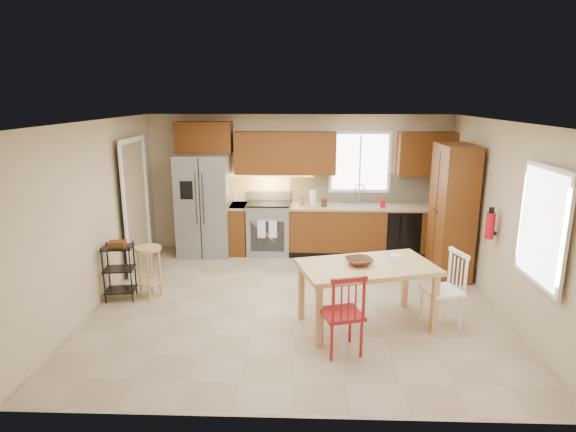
% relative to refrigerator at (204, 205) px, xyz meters
% --- Properties ---
extents(floor, '(5.50, 5.50, 0.00)m').
position_rel_refrigerator_xyz_m(floor, '(1.70, -2.12, -0.91)').
color(floor, tan).
rests_on(floor, ground).
extents(ceiling, '(5.50, 5.00, 0.02)m').
position_rel_refrigerator_xyz_m(ceiling, '(1.70, -2.12, 1.59)').
color(ceiling, silver).
rests_on(ceiling, ground).
extents(wall_back, '(5.50, 0.02, 2.50)m').
position_rel_refrigerator_xyz_m(wall_back, '(1.70, 0.38, 0.34)').
color(wall_back, '#CCB793').
rests_on(wall_back, ground).
extents(wall_front, '(5.50, 0.02, 2.50)m').
position_rel_refrigerator_xyz_m(wall_front, '(1.70, -4.62, 0.34)').
color(wall_front, '#CCB793').
rests_on(wall_front, ground).
extents(wall_left, '(0.02, 5.00, 2.50)m').
position_rel_refrigerator_xyz_m(wall_left, '(-1.05, -2.12, 0.34)').
color(wall_left, '#CCB793').
rests_on(wall_left, ground).
extents(wall_right, '(0.02, 5.00, 2.50)m').
position_rel_refrigerator_xyz_m(wall_right, '(4.45, -2.12, 0.34)').
color(wall_right, '#CCB793').
rests_on(wall_right, ground).
extents(refrigerator, '(0.92, 0.75, 1.82)m').
position_rel_refrigerator_xyz_m(refrigerator, '(0.00, 0.00, 0.00)').
color(refrigerator, gray).
rests_on(refrigerator, floor).
extents(range_stove, '(0.76, 0.63, 0.92)m').
position_rel_refrigerator_xyz_m(range_stove, '(1.15, 0.06, -0.45)').
color(range_stove, gray).
rests_on(range_stove, floor).
extents(base_cabinet_narrow, '(0.30, 0.60, 0.90)m').
position_rel_refrigerator_xyz_m(base_cabinet_narrow, '(0.60, 0.08, -0.46)').
color(base_cabinet_narrow, '#602E11').
rests_on(base_cabinet_narrow, floor).
extents(base_cabinet_run, '(2.92, 0.60, 0.90)m').
position_rel_refrigerator_xyz_m(base_cabinet_run, '(2.99, 0.08, -0.46)').
color(base_cabinet_run, '#602E11').
rests_on(base_cabinet_run, floor).
extents(dishwasher, '(0.60, 0.02, 0.78)m').
position_rel_refrigerator_xyz_m(dishwasher, '(3.55, -0.22, -0.46)').
color(dishwasher, black).
rests_on(dishwasher, floor).
extents(backsplash, '(2.92, 0.03, 0.55)m').
position_rel_refrigerator_xyz_m(backsplash, '(2.99, 0.36, 0.27)').
color(backsplash, beige).
rests_on(backsplash, wall_back).
extents(upper_over_fridge, '(1.00, 0.35, 0.55)m').
position_rel_refrigerator_xyz_m(upper_over_fridge, '(0.00, 0.20, 1.19)').
color(upper_over_fridge, '#632F10').
rests_on(upper_over_fridge, wall_back).
extents(upper_left_block, '(1.80, 0.35, 0.75)m').
position_rel_refrigerator_xyz_m(upper_left_block, '(1.45, 0.20, 0.92)').
color(upper_left_block, '#632F10').
rests_on(upper_left_block, wall_back).
extents(upper_right_block, '(1.00, 0.35, 0.75)m').
position_rel_refrigerator_xyz_m(upper_right_block, '(3.95, 0.20, 0.92)').
color(upper_right_block, '#632F10').
rests_on(upper_right_block, wall_back).
extents(window_back, '(1.12, 0.04, 1.12)m').
position_rel_refrigerator_xyz_m(window_back, '(2.80, 0.35, 0.74)').
color(window_back, white).
rests_on(window_back, wall_back).
extents(sink, '(0.62, 0.46, 0.16)m').
position_rel_refrigerator_xyz_m(sink, '(2.80, 0.08, -0.05)').
color(sink, gray).
rests_on(sink, base_cabinet_run).
extents(undercab_glow, '(1.60, 0.30, 0.01)m').
position_rel_refrigerator_xyz_m(undercab_glow, '(1.15, 0.17, 0.52)').
color(undercab_glow, '#FFBF66').
rests_on(undercab_glow, wall_back).
extents(soap_bottle, '(0.09, 0.09, 0.19)m').
position_rel_refrigerator_xyz_m(soap_bottle, '(3.18, -0.02, 0.09)').
color(soap_bottle, red).
rests_on(soap_bottle, base_cabinet_run).
extents(paper_towel, '(0.12, 0.12, 0.28)m').
position_rel_refrigerator_xyz_m(paper_towel, '(1.95, 0.03, 0.13)').
color(paper_towel, white).
rests_on(paper_towel, base_cabinet_run).
extents(canister_steel, '(0.11, 0.11, 0.18)m').
position_rel_refrigerator_xyz_m(canister_steel, '(1.75, 0.03, 0.08)').
color(canister_steel, gray).
rests_on(canister_steel, base_cabinet_run).
extents(canister_wood, '(0.10, 0.10, 0.14)m').
position_rel_refrigerator_xyz_m(canister_wood, '(2.15, -0.00, 0.06)').
color(canister_wood, '#4E2914').
rests_on(canister_wood, base_cabinet_run).
extents(pantry, '(0.50, 0.95, 2.10)m').
position_rel_refrigerator_xyz_m(pantry, '(4.13, -0.93, 0.14)').
color(pantry, '#602E11').
rests_on(pantry, floor).
extents(fire_extinguisher, '(0.12, 0.12, 0.36)m').
position_rel_refrigerator_xyz_m(fire_extinguisher, '(4.33, -1.98, 0.19)').
color(fire_extinguisher, red).
rests_on(fire_extinguisher, wall_right).
extents(window_right, '(0.04, 1.02, 1.32)m').
position_rel_refrigerator_xyz_m(window_right, '(4.38, -3.27, 0.54)').
color(window_right, white).
rests_on(window_right, wall_right).
extents(doorway, '(0.04, 0.95, 2.10)m').
position_rel_refrigerator_xyz_m(doorway, '(-0.97, -0.82, 0.14)').
color(doorway, '#8C7A59').
rests_on(doorway, wall_left).
extents(dining_table, '(1.81, 1.32, 0.79)m').
position_rel_refrigerator_xyz_m(dining_table, '(2.58, -2.78, -0.51)').
color(dining_table, '#E0B270').
rests_on(dining_table, floor).
extents(chair_red, '(0.55, 0.55, 0.95)m').
position_rel_refrigerator_xyz_m(chair_red, '(2.23, -3.43, -0.43)').
color(chair_red, maroon).
rests_on(chair_red, floor).
extents(chair_white, '(0.55, 0.55, 0.95)m').
position_rel_refrigerator_xyz_m(chair_white, '(3.53, -2.73, -0.43)').
color(chair_white, white).
rests_on(chair_white, floor).
extents(table_bowl, '(0.41, 0.41, 0.08)m').
position_rel_refrigerator_xyz_m(table_bowl, '(2.48, -2.78, -0.11)').
color(table_bowl, '#4E2914').
rests_on(table_bowl, dining_table).
extents(table_jar, '(0.15, 0.15, 0.14)m').
position_rel_refrigerator_xyz_m(table_jar, '(2.93, -2.68, -0.08)').
color(table_jar, white).
rests_on(table_jar, dining_table).
extents(bar_stool, '(0.48, 0.48, 0.75)m').
position_rel_refrigerator_xyz_m(bar_stool, '(-0.40, -1.99, -0.54)').
color(bar_stool, '#E0B270').
rests_on(bar_stool, floor).
extents(utility_cart, '(0.45, 0.37, 0.81)m').
position_rel_refrigerator_xyz_m(utility_cart, '(-0.80, -2.09, -0.50)').
color(utility_cart, black).
rests_on(utility_cart, floor).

